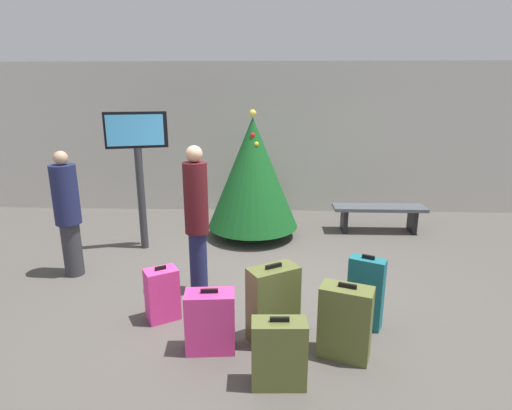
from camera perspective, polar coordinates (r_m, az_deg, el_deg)
The scene contains 13 objects.
ground_plane at distance 5.41m, azimuth -0.94°, elevation -12.01°, with size 16.00×16.00×0.00m, color #514C47.
back_wall at distance 8.71m, azimuth 0.41°, elevation 9.18°, with size 16.00×0.20×3.05m, color beige.
holiday_tree at distance 7.06m, azimuth -0.44°, elevation 4.44°, with size 1.56×1.56×2.20m.
flight_info_kiosk at distance 6.69m, azimuth -16.00°, elevation 6.75°, with size 0.92×0.35×2.19m.
waiting_bench at distance 7.80m, azimuth 16.61°, elevation -0.96°, with size 1.64×0.44×0.48m.
traveller_0 at distance 6.13m, azimuth -24.60°, elevation -0.83°, with size 0.41×0.41×1.74m.
traveller_1 at distance 5.08m, azimuth -8.21°, elevation -1.64°, with size 0.31×0.31×1.89m.
suitcase_0 at distance 4.84m, azimuth -12.83°, elevation -11.94°, with size 0.42×0.39×0.64m.
suitcase_1 at distance 4.34m, azimuth 2.38°, elevation -13.48°, with size 0.57×0.48×0.84m.
suitcase_2 at distance 4.70m, azimuth 14.91°, elevation -11.65°, with size 0.41×0.32×0.83m.
suitcase_3 at distance 4.18m, azimuth 12.21°, elevation -15.57°, with size 0.54×0.41×0.77m.
suitcase_4 at distance 3.79m, azimuth 3.20°, elevation -19.82°, with size 0.48×0.25×0.67m.
suitcase_5 at distance 4.24m, azimuth -6.33°, elevation -15.71°, with size 0.50×0.30×0.66m.
Camera 1 is at (0.27, -4.78, 2.51)m, focal length 28.94 mm.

